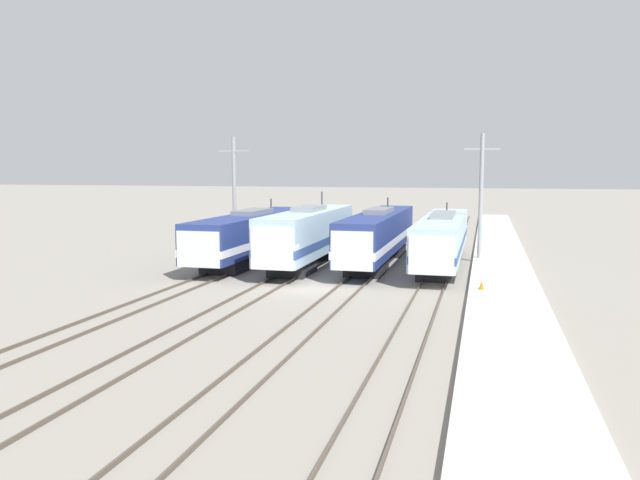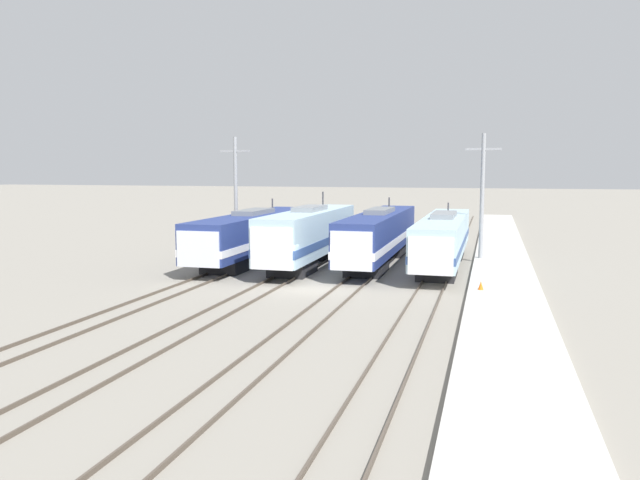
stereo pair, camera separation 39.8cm
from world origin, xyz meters
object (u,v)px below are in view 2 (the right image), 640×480
object	(u,v)px
catenary_tower_left	(236,193)
catenary_tower_right	(482,195)
locomotive_far_left	(252,235)
locomotive_center_left	(308,236)
locomotive_center_right	(378,236)
traffic_cone	(481,285)
locomotive_far_right	(443,239)

from	to	relation	value
catenary_tower_left	catenary_tower_right	world-z (taller)	same
locomotive_far_left	catenary_tower_left	distance (m)	6.07
locomotive_center_left	catenary_tower_right	distance (m)	13.40
locomotive_center_left	locomotive_far_left	bearing A→B (deg)	168.25
catenary_tower_left	locomotive_far_left	bearing A→B (deg)	-53.93
locomotive_center_right	traffic_cone	xyz separation A→B (m)	(7.55, -9.90, -1.54)
locomotive_center_right	catenary_tower_left	size ratio (longest dim) A/B	2.03
catenary_tower_right	locomotive_center_left	bearing A→B (deg)	-156.46
locomotive_far_left	locomotive_far_right	world-z (taller)	locomotive_far_left
locomotive_far_right	locomotive_center_right	bearing A→B (deg)	176.96
catenary_tower_left	locomotive_center_left	bearing A→B (deg)	-33.81
locomotive_far_right	catenary_tower_right	size ratio (longest dim) A/B	2.03
locomotive_far_left	catenary_tower_right	size ratio (longest dim) A/B	1.97
locomotive_far_left	catenary_tower_right	bearing A→B (deg)	14.26
locomotive_center_right	traffic_cone	distance (m)	12.54
locomotive_center_left	catenary_tower_left	size ratio (longest dim) A/B	1.72
locomotive_far_left	traffic_cone	distance (m)	19.06
locomotive_far_left	catenary_tower_right	distance (m)	17.52
locomotive_center_left	locomotive_center_right	bearing A→B (deg)	26.44
catenary_tower_right	catenary_tower_left	bearing A→B (deg)	180.00
locomotive_far_left	locomotive_center_left	distance (m)	4.82
traffic_cone	locomotive_far_right	bearing A→B (deg)	106.37
catenary_tower_right	locomotive_far_right	bearing A→B (deg)	-129.40
locomotive_center_left	traffic_cone	world-z (taller)	locomotive_center_left
locomotive_center_right	locomotive_far_right	size ratio (longest dim) A/B	1.00
locomotive_far_left	catenary_tower_right	xyz separation A→B (m)	(16.73, 4.25, 3.02)
locomotive_center_right	catenary_tower_left	xyz separation A→B (m)	(-12.53, 2.89, 2.95)
locomotive_center_right	catenary_tower_right	size ratio (longest dim) A/B	2.03
catenary_tower_left	catenary_tower_right	bearing A→B (deg)	0.00
locomotive_far_left	locomotive_center_right	distance (m)	9.53
locomotive_center_left	traffic_cone	xyz separation A→B (m)	(12.27, -7.55, -1.65)
catenary_tower_left	traffic_cone	distance (m)	24.23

